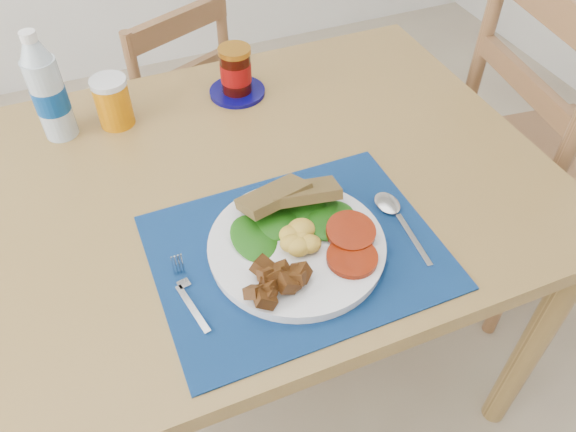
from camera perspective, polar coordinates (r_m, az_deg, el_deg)
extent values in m
cube|color=brown|center=(1.14, -8.41, 2.05)|extent=(1.40, 0.90, 0.04)
cylinder|color=brown|center=(1.47, 23.54, -11.96)|extent=(0.06, 0.06, 0.71)
cylinder|color=brown|center=(1.85, 8.65, 6.64)|extent=(0.06, 0.06, 0.71)
cube|color=brown|center=(1.95, -12.42, 9.26)|extent=(0.48, 0.47, 0.04)
cylinder|color=brown|center=(2.23, -10.71, 8.47)|extent=(0.03, 0.03, 0.36)
cylinder|color=brown|center=(2.12, -17.30, 4.56)|extent=(0.03, 0.03, 0.36)
cylinder|color=brown|center=(2.05, -5.63, 5.09)|extent=(0.03, 0.03, 0.36)
cylinder|color=brown|center=(1.92, -12.56, 0.63)|extent=(0.03, 0.03, 0.36)
cube|color=brown|center=(1.63, -11.28, 18.59)|extent=(0.32, 0.16, 0.42)
cube|color=brown|center=(1.77, 25.40, 4.62)|extent=(0.49, 0.50, 0.04)
cylinder|color=brown|center=(2.13, 24.55, 3.91)|extent=(0.04, 0.04, 0.44)
cylinder|color=brown|center=(1.73, 21.44, -6.60)|extent=(0.04, 0.04, 0.44)
cylinder|color=brown|center=(1.94, 15.69, 2.20)|extent=(0.04, 0.04, 0.44)
cube|color=brown|center=(1.40, 25.30, 18.80)|extent=(0.08, 0.42, 0.52)
cube|color=black|center=(1.00, 0.87, -3.60)|extent=(0.50, 0.39, 0.00)
cylinder|color=silver|center=(0.99, 0.88, -3.15)|extent=(0.31, 0.31, 0.02)
ellipsoid|color=gold|center=(0.97, 1.33, -2.22)|extent=(0.07, 0.07, 0.04)
cylinder|color=#8D1D05|center=(0.98, 6.43, -3.00)|extent=(0.09, 0.09, 0.01)
ellipsoid|color=#113E07|center=(1.01, 0.49, -0.56)|extent=(0.17, 0.10, 0.02)
cube|color=brown|center=(1.02, 0.12, 2.24)|extent=(0.13, 0.08, 0.04)
cube|color=#B2B5BA|center=(0.93, -9.68, -9.27)|extent=(0.03, 0.11, 0.00)
cube|color=#B2B5BA|center=(0.98, -10.81, -6.02)|extent=(0.03, 0.06, 0.00)
cube|color=#B2B5BA|center=(1.04, 12.63, -2.34)|extent=(0.02, 0.13, 0.00)
ellipsoid|color=#B2B5BA|center=(1.09, 10.02, 1.20)|extent=(0.05, 0.06, 0.01)
cylinder|color=#ADBFCC|center=(1.30, -22.97, 10.90)|extent=(0.07, 0.07, 0.18)
cylinder|color=navy|center=(1.30, -22.97, 10.90)|extent=(0.07, 0.07, 0.05)
cone|color=#ADBFCC|center=(1.24, -24.47, 15.06)|extent=(0.06, 0.06, 0.04)
cylinder|color=white|center=(1.23, -24.91, 16.27)|extent=(0.03, 0.03, 0.02)
cylinder|color=#CF7305|center=(1.31, -17.33, 10.89)|extent=(0.08, 0.08, 0.11)
cylinder|color=#07044F|center=(1.38, -5.17, 12.47)|extent=(0.13, 0.13, 0.01)
cylinder|color=black|center=(1.35, -5.32, 14.36)|extent=(0.07, 0.07, 0.10)
cylinder|color=maroon|center=(1.35, -5.32, 14.38)|extent=(0.07, 0.07, 0.05)
cylinder|color=#B3711D|center=(1.32, -5.49, 16.38)|extent=(0.08, 0.08, 0.01)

